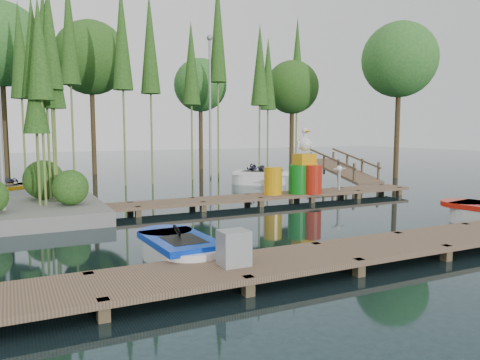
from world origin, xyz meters
name	(u,v)px	position (x,y,z in m)	size (l,w,h in m)	color
ground_plane	(232,223)	(0.00, 0.00, 0.00)	(90.00, 90.00, 0.00)	#1E3338
near_dock	(336,254)	(0.00, -4.50, 0.23)	(18.00, 1.50, 0.50)	brown
far_dock	(227,200)	(1.00, 2.50, 0.23)	(15.00, 1.20, 0.50)	brown
tree_screen	(86,47)	(-2.04, 10.60, 6.12)	(34.42, 18.53, 10.31)	#42321C
lamp_rear	(210,95)	(4.00, 11.00, 4.26)	(0.30, 0.30, 7.25)	gray
ramp	(343,170)	(9.00, 6.50, 0.59)	(1.50, 3.94, 1.49)	brown
boat_blue	(179,251)	(-2.53, -3.00, 0.23)	(1.19, 2.44, 0.80)	white
boat_yellow_far	(13,192)	(-5.25, 7.45, 0.26)	(2.68, 2.20, 1.23)	white
boat_white_far	(260,178)	(5.07, 7.65, 0.30)	(3.04, 2.74, 1.35)	white
utility_cabinet	(234,248)	(-2.09, -4.50, 0.59)	(0.48, 0.40, 0.58)	gray
yellow_barrel	(273,181)	(2.75, 2.50, 0.77)	(0.63, 0.63, 0.94)	orange
drum_cluster	(306,174)	(4.00, 2.34, 0.97)	(1.32, 1.21, 2.28)	#0B6915
seagull_post	(339,173)	(5.58, 2.50, 0.90)	(0.56, 0.30, 0.89)	gray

